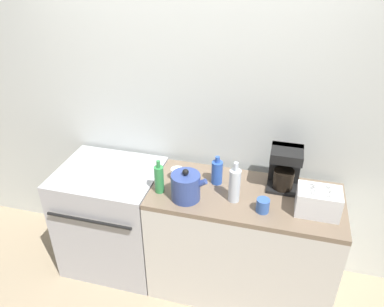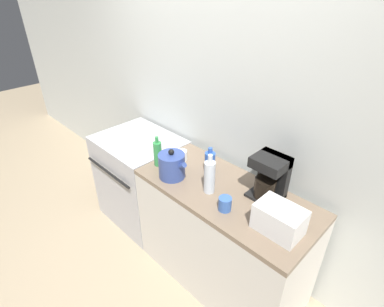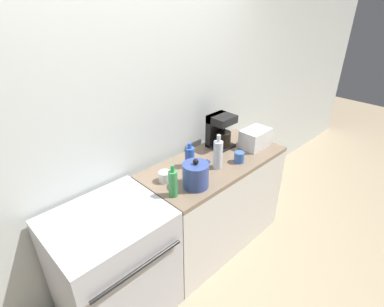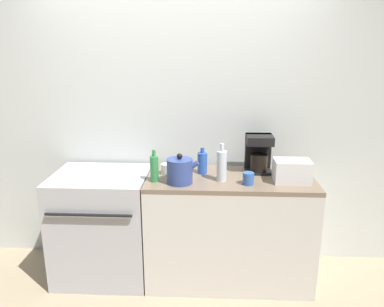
# 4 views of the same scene
# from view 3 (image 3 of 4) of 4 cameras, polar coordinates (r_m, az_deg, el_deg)

# --- Properties ---
(ground_plane) EXTENTS (12.00, 12.00, 0.00)m
(ground_plane) POSITION_cam_3_polar(r_m,az_deg,el_deg) (2.78, 1.76, -23.84)
(ground_plane) COLOR tan
(wall_back) EXTENTS (8.00, 0.05, 2.60)m
(wall_back) POSITION_cam_3_polar(r_m,az_deg,el_deg) (2.40, -9.87, 6.14)
(wall_back) COLOR silver
(wall_back) RESTS_ON ground_plane
(stove) EXTENTS (0.77, 0.68, 0.91)m
(stove) POSITION_cam_3_polar(r_m,az_deg,el_deg) (2.37, -14.66, -19.76)
(stove) COLOR #B7B7BC
(stove) RESTS_ON ground_plane
(counter_block) EXTENTS (1.33, 0.61, 0.91)m
(counter_block) POSITION_cam_3_polar(r_m,az_deg,el_deg) (2.85, 4.14, -9.28)
(counter_block) COLOR silver
(counter_block) RESTS_ON ground_plane
(kettle) EXTENTS (0.25, 0.20, 0.23)m
(kettle) POSITION_cam_3_polar(r_m,az_deg,el_deg) (2.21, 0.74, -4.10)
(kettle) COLOR #33478C
(kettle) RESTS_ON counter_block
(toaster) EXTENTS (0.27, 0.19, 0.17)m
(toaster) POSITION_cam_3_polar(r_m,az_deg,el_deg) (2.85, 11.93, 2.89)
(toaster) COLOR white
(toaster) RESTS_ON counter_block
(coffee_maker) EXTENTS (0.21, 0.20, 0.31)m
(coffee_maker) POSITION_cam_3_polar(r_m,az_deg,el_deg) (2.78, 5.29, 4.44)
(coffee_maker) COLOR black
(coffee_maker) RESTS_ON counter_block
(bottle_blue) EXTENTS (0.08, 0.08, 0.22)m
(bottle_blue) POSITION_cam_3_polar(r_m,az_deg,el_deg) (2.46, -0.44, -0.66)
(bottle_blue) COLOR #2D56B7
(bottle_blue) RESTS_ON counter_block
(bottle_clear) EXTENTS (0.08, 0.08, 0.30)m
(bottle_clear) POSITION_cam_3_polar(r_m,az_deg,el_deg) (2.44, 4.96, -0.15)
(bottle_clear) COLOR silver
(bottle_clear) RESTS_ON counter_block
(bottle_green) EXTENTS (0.07, 0.07, 0.25)m
(bottle_green) POSITION_cam_3_polar(r_m,az_deg,el_deg) (2.11, -3.64, -5.66)
(bottle_green) COLOR #338C47
(bottle_green) RESTS_ON counter_block
(cup_blue) EXTENTS (0.09, 0.09, 0.09)m
(cup_blue) POSITION_cam_3_polar(r_m,az_deg,el_deg) (2.58, 8.97, -0.70)
(cup_blue) COLOR #3860B2
(cup_blue) RESTS_ON counter_block
(cup_white) EXTENTS (0.10, 0.10, 0.08)m
(cup_white) POSITION_cam_3_polar(r_m,az_deg,el_deg) (2.31, -5.18, -4.41)
(cup_white) COLOR white
(cup_white) RESTS_ON counter_block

